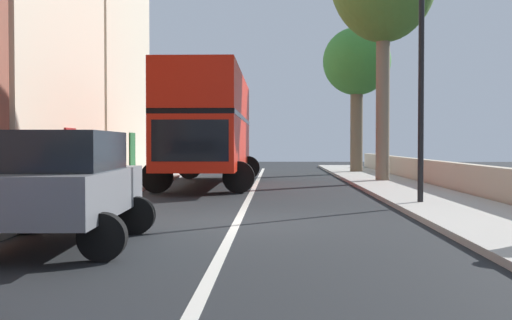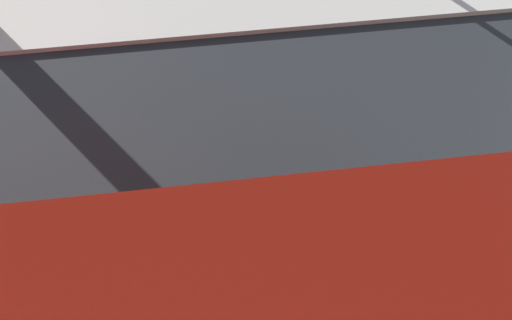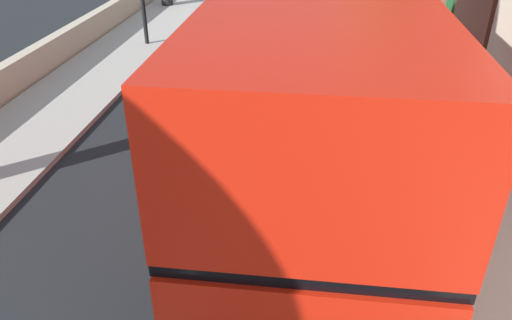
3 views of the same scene
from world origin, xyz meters
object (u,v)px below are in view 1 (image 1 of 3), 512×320
double_decker_bus (210,122)px  street_tree_right_1 (357,64)px  lamppost_right (421,51)px  parked_car_grey_left_2 (58,182)px

double_decker_bus → street_tree_right_1: size_ratio=1.55×
lamppost_right → parked_car_grey_left_2: bearing=-137.5°
street_tree_right_1 → lamppost_right: 17.28m
double_decker_bus → parked_car_grey_left_2: bearing=-93.2°
street_tree_right_1 → lamppost_right: street_tree_right_1 is taller
lamppost_right → street_tree_right_1: bearing=87.9°
street_tree_right_1 → lamppost_right: bearing=-92.1°
parked_car_grey_left_2 → street_tree_right_1: 24.98m
parked_car_grey_left_2 → street_tree_right_1: street_tree_right_1 is taller
parked_car_grey_left_2 → double_decker_bus: bearing=86.8°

